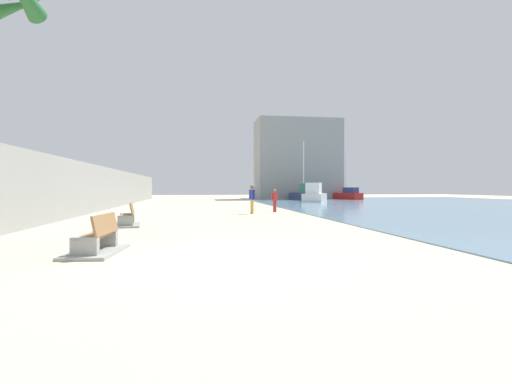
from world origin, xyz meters
name	(u,v)px	position (x,y,z in m)	size (l,w,h in m)	color
ground_plane	(205,211)	(0.00, 18.00, 0.00)	(120.00, 120.00, 0.00)	#C6B793
seawall	(90,189)	(-7.50, 18.00, 1.56)	(0.80, 64.00, 3.13)	gray
bench_near	(97,244)	(-3.02, 1.41, 0.23)	(1.30, 2.20, 0.98)	gray
bench_far	(127,220)	(-3.50, 8.38, 0.23)	(1.34, 2.21, 0.98)	gray
person_walking	(252,197)	(2.82, 15.10, 1.04)	(0.33, 0.46, 1.77)	gold
person_standing	(275,199)	(4.53, 16.42, 0.88)	(0.50, 0.28, 1.53)	#B22D33
boat_far_left	(348,195)	(19.76, 41.19, 0.68)	(3.00, 4.96, 6.06)	red
boat_distant	(314,195)	(12.50, 33.06, 0.81)	(3.80, 4.58, 2.14)	white
boat_mid_bay	(306,194)	(13.20, 39.01, 0.82)	(2.69, 6.82, 7.64)	navy
harbor_building	(297,160)	(13.98, 46.00, 5.73)	(12.00, 6.00, 11.45)	gray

